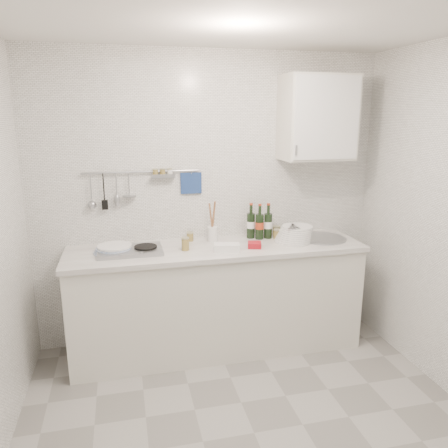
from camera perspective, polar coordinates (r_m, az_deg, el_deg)
The scene contains 16 objects.
floor at distance 3.10m, azimuth 3.96°, elevation -25.58°, with size 3.00×3.00×0.00m, color slate.
ceiling at distance 2.44m, azimuth 5.08°, elevation 26.36°, with size 3.00×3.00×0.00m, color silver.
back_wall at distance 3.81m, azimuth -1.94°, elevation 3.11°, with size 3.00×0.02×2.50m, color silver.
counter at distance 3.78m, azimuth -0.83°, elevation -9.98°, with size 2.44×0.64×0.96m.
wall_rail at distance 3.68m, azimuth -11.03°, elevation 5.23°, with size 0.98×0.09×0.34m.
wall_cabinet at distance 3.85m, azimuth 12.14°, elevation 13.40°, with size 0.60×0.38×0.70m.
plate_stack_hob at distance 3.56m, azimuth -14.25°, elevation -3.18°, with size 0.30×0.29×0.06m.
plate_stack_sink at distance 3.79m, azimuth 9.24°, elevation -1.32°, with size 0.34×0.32×0.14m.
wine_bottles at distance 3.81m, azimuth 4.66°, elevation 0.38°, with size 0.22×0.12×0.31m.
butter_dish at distance 3.47m, azimuth 0.35°, elevation -3.09°, with size 0.20×0.10×0.06m, color white.
strawberry_punnet at distance 3.58m, azimuth 4.00°, elevation -2.74°, with size 0.11×0.11×0.04m, color red.
utensil_crock at distance 3.74m, azimuth -1.51°, elevation -1.02°, with size 0.09×0.09×0.35m.
jar_a at distance 3.76m, azimuth -4.45°, elevation -1.62°, with size 0.06×0.06×0.08m.
jar_b at distance 3.94m, azimuth 6.87°, elevation -0.89°, with size 0.07×0.07×0.09m.
jar_c at distance 3.84m, azimuth 6.92°, elevation -1.31°, with size 0.06×0.06×0.09m.
jar_d at distance 3.51m, azimuth -5.08°, elevation -2.59°, with size 0.06×0.06×0.11m.
Camera 1 is at (-0.74, -2.27, 1.99)m, focal length 35.00 mm.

